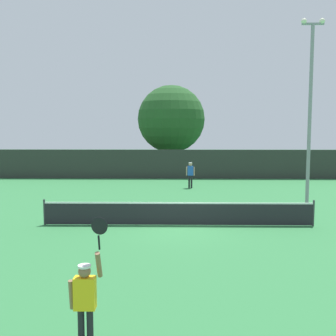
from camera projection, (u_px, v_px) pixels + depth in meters
ground_plane at (178, 225)px, 16.58m from camera, size 120.00×120.00×0.00m
tennis_net at (178, 213)px, 16.53m from camera, size 11.20×0.08×1.07m
perimeter_fence at (177, 164)px, 31.96m from camera, size 30.68×0.12×2.31m
player_serving at (86, 294)px, 7.13m from camera, size 0.68×0.39×2.43m
player_receiving at (190, 172)px, 26.89m from camera, size 0.57×0.25×1.71m
tennis_ball at (136, 224)px, 16.67m from camera, size 0.07×0.07×0.07m
light_pole at (310, 103)px, 20.25m from camera, size 1.18×0.28×9.44m
large_tree at (171, 119)px, 37.28m from camera, size 6.25×6.25×7.99m
parked_car_near at (94, 161)px, 39.91m from camera, size 2.19×4.32×1.69m
parked_car_mid at (138, 163)px, 37.64m from camera, size 2.34×4.38×1.69m
parked_car_far at (197, 161)px, 39.33m from camera, size 1.97×4.23×1.69m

